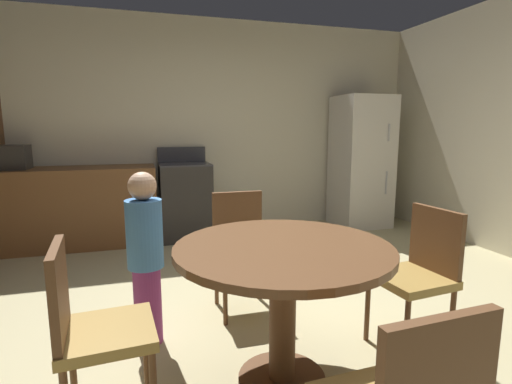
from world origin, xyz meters
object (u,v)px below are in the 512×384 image
microwave (6,157)px  chair_east (419,269)px  chair_north (241,243)px  person_child (146,254)px  oven_range (185,200)px  refrigerator (361,162)px  dining_table (283,276)px  chair_west (91,325)px

microwave → chair_east: (2.97, -2.88, -0.53)m
chair_north → person_child: 0.76m
oven_range → chair_east: oven_range is taller
refrigerator → oven_range: bearing=178.7°
chair_east → person_child: person_child is taller
refrigerator → dining_table: refrigerator is taller
chair_east → refrigerator: bearing=-120.3°
microwave → dining_table: bearing=-55.3°
chair_north → oven_range: bearing=-174.3°
microwave → chair_east: 4.17m
chair_north → dining_table: bearing=0.0°
chair_west → person_child: 0.73m
dining_table → chair_north: 0.93m
refrigerator → dining_table: size_ratio=1.58×
oven_range → dining_table: (0.17, -2.97, 0.13)m
chair_north → chair_west: same height
chair_east → chair_west: size_ratio=1.00×
dining_table → chair_west: (-0.92, -0.07, -0.10)m
dining_table → refrigerator: bearing=52.8°
microwave → dining_table: microwave is taller
dining_table → chair_west: 0.93m
dining_table → chair_east: chair_east is taller
refrigerator → dining_table: 3.67m
chair_east → chair_west: bearing=-0.6°
refrigerator → person_child: refrigerator is taller
oven_range → chair_west: oven_range is taller
refrigerator → person_child: (-2.89, -2.31, -0.30)m
microwave → chair_north: microwave is taller
chair_west → microwave: bearing=106.0°
microwave → chair_north: (2.06, -2.05, -0.53)m
microwave → chair_west: microwave is taller
oven_range → chair_west: (-0.75, -3.04, 0.03)m
chair_north → person_child: bearing=-64.9°
refrigerator → microwave: (-4.27, 0.05, 0.15)m
dining_table → chair_north: size_ratio=1.28×
person_child → chair_east: bearing=24.1°
dining_table → person_child: person_child is taller
oven_range → chair_east: 3.08m
chair_west → chair_north: bearing=42.4°
microwave → person_child: microwave is taller
chair_east → person_child: 1.67m
dining_table → chair_east: bearing=5.6°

